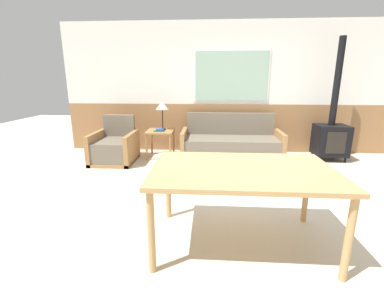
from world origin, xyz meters
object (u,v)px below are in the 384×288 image
(wood_stove, at_px, (331,133))
(dining_table, at_px, (243,176))
(side_table, at_px, (160,135))
(table_lamp, at_px, (162,106))
(armchair, at_px, (115,148))
(couch, at_px, (231,145))

(wood_stove, bearing_deg, dining_table, -126.31)
(side_table, relative_size, wood_stove, 0.24)
(table_lamp, relative_size, dining_table, 0.35)
(table_lamp, height_order, dining_table, table_lamp)
(side_table, height_order, wood_stove, wood_stove)
(table_lamp, bearing_deg, armchair, -153.17)
(table_lamp, relative_size, wood_stove, 0.25)
(table_lamp, bearing_deg, wood_stove, -0.93)
(couch, xyz_separation_m, armchair, (-2.24, -0.39, -0.00))
(armchair, relative_size, table_lamp, 1.50)
(armchair, distance_m, dining_table, 3.24)
(side_table, distance_m, wood_stove, 3.34)
(armchair, distance_m, table_lamp, 1.23)
(armchair, xyz_separation_m, dining_table, (2.11, -2.42, 0.43))
(couch, relative_size, table_lamp, 3.44)
(couch, height_order, wood_stove, wood_stove)
(couch, height_order, table_lamp, table_lamp)
(armchair, height_order, side_table, armchair)
(side_table, bearing_deg, wood_stove, 0.67)
(armchair, bearing_deg, wood_stove, -7.96)
(side_table, xyz_separation_m, wood_stove, (3.34, 0.04, 0.08))
(couch, relative_size, wood_stove, 0.85)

